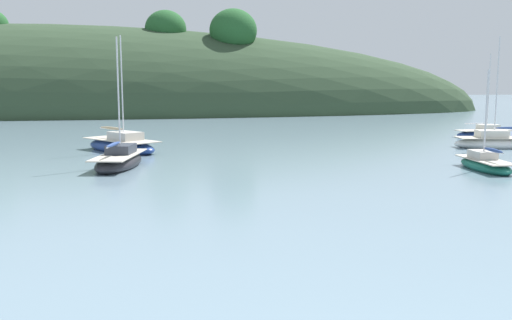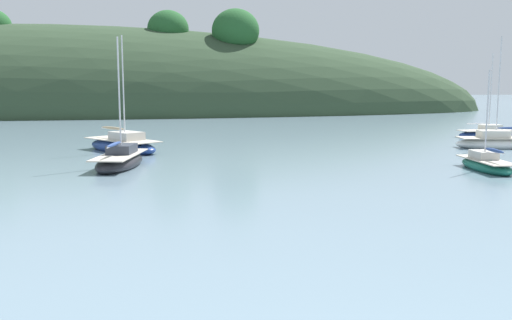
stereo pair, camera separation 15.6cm
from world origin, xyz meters
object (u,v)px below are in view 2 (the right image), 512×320
Objects in this scene: sailboat_teal_outer at (123,145)px; sailboat_grey_yawl at (120,160)px; sailboat_black_sloop at (486,133)px; sailboat_yellow_far at (499,143)px; sailboat_red_portside at (486,164)px.

sailboat_grey_yawl is at bearing -86.23° from sailboat_teal_outer.
sailboat_black_sloop is (31.45, 5.66, -0.09)m from sailboat_teal_outer.
sailboat_yellow_far is at bearing -4.20° from sailboat_teal_outer.
sailboat_red_portside is 0.76× the size of sailboat_black_sloop.
sailboat_black_sloop is at bearing 23.22° from sailboat_grey_yawl.
sailboat_teal_outer is at bearing 93.77° from sailboat_grey_yawl.
sailboat_yellow_far is 1.11× the size of sailboat_black_sloop.
sailboat_yellow_far is (27.89, -2.05, -0.03)m from sailboat_teal_outer.
sailboat_yellow_far is 8.49m from sailboat_black_sloop.
sailboat_teal_outer is 1.45× the size of sailboat_red_portside.
sailboat_teal_outer is 24.09m from sailboat_red_portside.
sailboat_teal_outer reaches higher than sailboat_black_sloop.
sailboat_grey_yawl is at bearing -168.52° from sailboat_yellow_far.
sailboat_grey_yawl is 27.95m from sailboat_yellow_far.
sailboat_yellow_far reaches higher than sailboat_grey_yawl.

